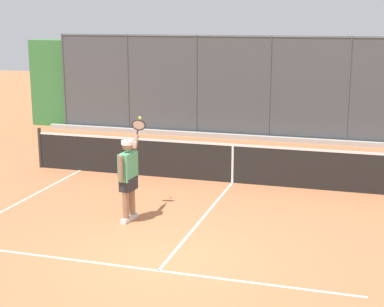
{
  "coord_description": "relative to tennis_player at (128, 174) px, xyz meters",
  "views": [
    {
      "loc": [
        -2.96,
        8.6,
        3.91
      ],
      "look_at": [
        0.54,
        -3.17,
        1.05
      ],
      "focal_mm": 54.82,
      "sensor_mm": 36.0,
      "label": 1
    }
  ],
  "objects": [
    {
      "name": "ground_plane",
      "position": [
        -1.36,
        1.57,
        -0.94
      ],
      "size": [
        60.0,
        60.0,
        0.0
      ],
      "primitive_type": "plane",
      "color": "#B76B42"
    },
    {
      "name": "court_line_markings",
      "position": [
        -1.36,
        2.39,
        -0.94
      ],
      "size": [
        8.21,
        9.64,
        0.01
      ],
      "color": "white",
      "rests_on": "ground"
    },
    {
      "name": "fence_backdrop",
      "position": [
        -1.36,
        -9.18,
        0.61
      ],
      "size": [
        17.74,
        1.37,
        3.35
      ],
      "color": "#474C51",
      "rests_on": "ground"
    },
    {
      "name": "tennis_net",
      "position": [
        -1.36,
        -3.21,
        -0.45
      ],
      "size": [
        10.55,
        0.09,
        1.07
      ],
      "color": "#2D2D2D",
      "rests_on": "ground"
    },
    {
      "name": "tennis_player",
      "position": [
        0.0,
        0.0,
        0.0
      ],
      "size": [
        0.39,
        1.38,
        1.91
      ],
      "rotation": [
        0.0,
        0.0,
        -1.67
      ],
      "color": "silver",
      "rests_on": "ground"
    }
  ]
}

